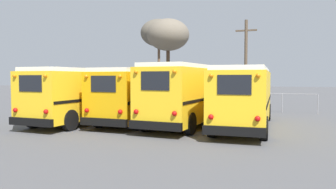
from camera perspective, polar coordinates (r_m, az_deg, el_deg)
ground_plane at (r=18.88m, az=-0.26°, el=-4.94°), size 160.00×160.00×0.00m
school_bus_0 at (r=20.31m, az=-12.55°, el=0.36°), size 2.83×10.41×3.10m
school_bus_1 at (r=20.07m, az=-3.32°, el=0.33°), size 2.59×10.41×3.08m
school_bus_2 at (r=18.95m, az=4.73°, el=0.49°), size 2.91×10.95×3.27m
school_bus_3 at (r=17.42m, az=13.23°, el=-0.10°), size 2.86×9.45×3.10m
utility_pole at (r=29.02m, az=13.40°, el=5.55°), size 1.80×0.27×7.52m
bare_tree_0 at (r=32.33m, az=0.01°, el=10.26°), size 4.13×4.13×8.29m
bare_tree_1 at (r=38.00m, az=-1.60°, el=10.60°), size 4.18×4.18×9.24m
fence_line at (r=26.47m, az=6.12°, el=-0.54°), size 16.93×0.06×1.42m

